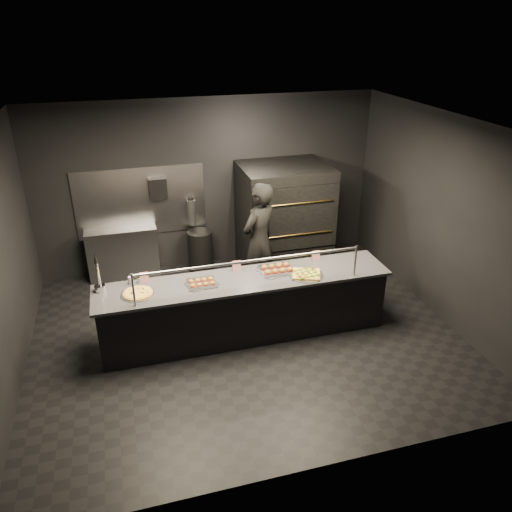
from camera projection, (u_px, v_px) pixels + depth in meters
name	position (u px, v px, depth m)	size (l,w,h in m)	color
room	(242.00, 240.00, 6.66)	(6.04, 6.00, 3.00)	black
service_counter	(245.00, 307.00, 7.08)	(4.10, 0.78, 1.37)	black
pizza_oven	(284.00, 218.00, 8.79)	(1.50, 1.23, 1.91)	black
prep_shelf	(123.00, 253.00, 8.70)	(1.20, 0.35, 0.90)	#99999E
towel_dispenser	(158.00, 188.00, 8.45)	(0.30, 0.20, 0.35)	black
fire_extinguisher	(192.00, 212.00, 8.81)	(0.14, 0.14, 0.51)	#B2B2B7
beer_tap	(99.00, 280.00, 6.51)	(0.14, 0.20, 0.55)	silver
round_pizza	(138.00, 293.00, 6.49)	(0.44, 0.44, 0.03)	silver
slider_tray_a	(202.00, 283.00, 6.72)	(0.46, 0.40, 0.06)	silver
slider_tray_b	(277.00, 269.00, 7.08)	(0.57, 0.49, 0.08)	silver
square_pizza	(306.00, 274.00, 6.96)	(0.48, 0.48, 0.05)	silver
condiment_jar	(133.00, 280.00, 6.73)	(0.17, 0.07, 0.11)	silver
tent_cards	(235.00, 266.00, 7.07)	(2.62, 0.04, 0.15)	white
trash_bin	(200.00, 251.00, 8.97)	(0.44, 0.44, 0.74)	black
worker	(259.00, 241.00, 7.93)	(0.70, 0.46, 1.92)	black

